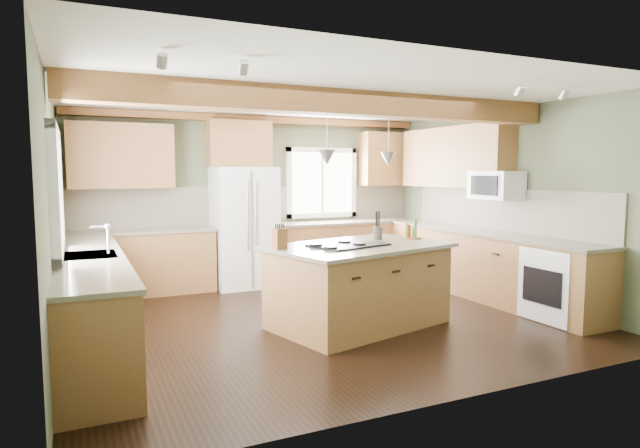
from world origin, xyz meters
name	(u,v)px	position (x,y,z in m)	size (l,w,h in m)	color
floor	(321,318)	(0.00, 0.00, 0.00)	(5.60, 5.60, 0.00)	black
ceiling	(321,95)	(0.00, 0.00, 2.60)	(5.60, 5.60, 0.00)	silver
wall_back	(255,199)	(0.00, 2.50, 1.30)	(5.60, 5.60, 0.00)	#4B573D
wall_left	(53,218)	(-2.80, 0.00, 1.30)	(5.00, 5.00, 0.00)	#4B573D
wall_right	(505,203)	(2.80, 0.00, 1.30)	(5.00, 5.00, 0.00)	#4B573D
ceiling_beam	(338,102)	(0.00, -0.42, 2.47)	(5.55, 0.26, 0.26)	brown
soffit_trim	(256,119)	(0.00, 2.40, 2.54)	(5.55, 0.20, 0.10)	brown
backsplash_back	(255,205)	(0.00, 2.48, 1.21)	(5.58, 0.03, 0.58)	brown
backsplash_right	(501,209)	(2.78, 0.05, 1.21)	(0.03, 3.70, 0.58)	brown
base_cab_back_left	(141,264)	(-1.79, 2.20, 0.44)	(2.02, 0.60, 0.88)	brown
counter_back_left	(140,231)	(-1.79, 2.20, 0.90)	(2.06, 0.64, 0.04)	#443D32
base_cab_back_right	(347,250)	(1.49, 2.20, 0.44)	(2.62, 0.60, 0.88)	brown
counter_back_right	(347,222)	(1.49, 2.20, 0.90)	(2.66, 0.64, 0.04)	#443D32
base_cab_left	(91,302)	(-2.50, 0.05, 0.44)	(0.60, 3.70, 0.88)	brown
counter_left	(89,257)	(-2.50, 0.05, 0.90)	(0.64, 3.74, 0.04)	#443D32
base_cab_right	(484,266)	(2.50, 0.05, 0.44)	(0.60, 3.70, 0.88)	brown
counter_right	(485,232)	(2.50, 0.05, 0.90)	(0.64, 3.74, 0.04)	#443D32
upper_cab_back_left	(121,156)	(-1.99, 2.33, 1.95)	(1.40, 0.35, 0.90)	brown
upper_cab_over_fridge	(239,144)	(-0.30, 2.33, 2.15)	(0.96, 0.35, 0.70)	brown
upper_cab_right	(454,157)	(2.62, 0.90, 1.95)	(0.35, 2.20, 0.90)	brown
upper_cab_back_corner	(386,159)	(2.30, 2.33, 1.95)	(0.90, 0.35, 0.90)	brown
window_left	(54,191)	(-2.78, 0.05, 1.55)	(0.04, 1.60, 1.05)	white
window_back	(321,183)	(1.15, 2.48, 1.55)	(1.10, 0.04, 1.00)	white
sink	(89,256)	(-2.50, 0.05, 0.91)	(0.50, 0.65, 0.03)	#262628
faucet	(108,241)	(-2.32, 0.05, 1.05)	(0.02, 0.02, 0.28)	#B2B2B7
dishwasher	(98,341)	(-2.49, -1.25, 0.43)	(0.60, 0.60, 0.84)	white
oven	(561,284)	(2.49, -1.25, 0.43)	(0.60, 0.72, 0.84)	white
microwave	(496,185)	(2.58, -0.05, 1.55)	(0.40, 0.70, 0.38)	white
pendant_left	(327,157)	(-0.19, -0.54, 1.88)	(0.18, 0.18, 0.16)	#B2B2B7
pendant_right	(388,159)	(0.71, -0.31, 1.88)	(0.18, 0.18, 0.16)	#B2B2B7
refrigerator	(244,227)	(-0.30, 2.12, 0.90)	(0.90, 0.74, 1.80)	white
island	(358,287)	(0.26, -0.42, 0.44)	(1.85, 1.13, 0.88)	brown
island_top	(359,246)	(0.26, -0.42, 0.90)	(1.98, 1.26, 0.04)	#443D32
cooktop	(348,245)	(0.11, -0.46, 0.93)	(0.80, 0.54, 0.02)	black
knife_block	(280,239)	(-0.66, -0.39, 1.03)	(0.13, 0.10, 0.22)	brown
utensil_crock	(378,233)	(0.69, -0.11, 1.00)	(0.12, 0.12, 0.15)	#423B34
bottle_tray	(412,230)	(1.12, -0.21, 1.03)	(0.23, 0.23, 0.21)	brown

